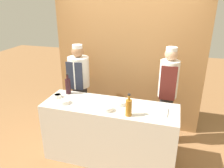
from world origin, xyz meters
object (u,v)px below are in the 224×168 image
object	(u,v)px
sauce_bowl_brown	(58,96)
chef_left	(79,86)
sauce_bowl_green	(108,108)
sauce_bowl_yellow	(121,102)
bottle_wine	(68,86)
chef_right	(167,93)
cutting_board	(156,111)
bottle_amber	(129,107)
sauce_bowl_red	(64,101)

from	to	relation	value
sauce_bowl_brown	chef_left	xyz separation A→B (m)	(0.07, 0.64, -0.08)
sauce_bowl_green	sauce_bowl_yellow	distance (m)	0.26
sauce_bowl_yellow	bottle_wine	world-z (taller)	bottle_wine
sauce_bowl_green	chef_right	size ratio (longest dim) A/B	0.08
sauce_bowl_brown	bottle_wine	size ratio (longest dim) A/B	0.35
sauce_bowl_brown	cutting_board	bearing A→B (deg)	-0.86
sauce_bowl_brown	cutting_board	world-z (taller)	sauce_bowl_brown
sauce_bowl_yellow	chef_left	distance (m)	1.10
bottle_wine	bottle_amber	distance (m)	1.15
bottle_wine	bottle_amber	size ratio (longest dim) A/B	1.10
sauce_bowl_green	bottle_wine	distance (m)	0.87
sauce_bowl_brown	chef_left	world-z (taller)	chef_left
cutting_board	bottle_wine	xyz separation A→B (m)	(-1.41, 0.21, 0.12)
cutting_board	chef_right	bearing A→B (deg)	80.44
sauce_bowl_yellow	chef_right	world-z (taller)	chef_right
sauce_bowl_brown	bottle_wine	distance (m)	0.23
cutting_board	bottle_wine	size ratio (longest dim) A/B	0.90
sauce_bowl_brown	sauce_bowl_red	distance (m)	0.24
sauce_bowl_green	bottle_wine	bearing A→B (deg)	154.63
sauce_bowl_green	sauce_bowl_yellow	xyz separation A→B (m)	(0.13, 0.23, 0.00)
sauce_bowl_red	cutting_board	distance (m)	1.31
sauce_bowl_brown	sauce_bowl_yellow	world-z (taller)	sauce_bowl_yellow
cutting_board	chef_right	world-z (taller)	chef_right
cutting_board	bottle_amber	xyz separation A→B (m)	(-0.34, -0.21, 0.11)
sauce_bowl_brown	sauce_bowl_green	xyz separation A→B (m)	(0.86, -0.18, 0.00)
bottle_wine	sauce_bowl_brown	bearing A→B (deg)	-114.99
sauce_bowl_green	sauce_bowl_yellow	bearing A→B (deg)	60.78
sauce_bowl_red	bottle_amber	xyz separation A→B (m)	(0.97, -0.08, 0.09)
sauce_bowl_red	chef_right	bearing A→B (deg)	29.05
sauce_bowl_green	bottle_wine	size ratio (longest dim) A/B	0.41
sauce_bowl_yellow	bottle_wine	xyz separation A→B (m)	(-0.90, 0.14, 0.10)
sauce_bowl_brown	bottle_amber	distance (m)	1.19
sauce_bowl_yellow	bottle_amber	distance (m)	0.33
sauce_bowl_brown	sauce_bowl_red	xyz separation A→B (m)	(0.19, -0.15, 0.00)
cutting_board	chef_right	size ratio (longest dim) A/B	0.18
sauce_bowl_brown	sauce_bowl_green	world-z (taller)	sauce_bowl_green
sauce_bowl_yellow	cutting_board	bearing A→B (deg)	-7.50
bottle_wine	chef_left	size ratio (longest dim) A/B	0.21
sauce_bowl_brown	sauce_bowl_yellow	distance (m)	0.99
sauce_bowl_brown	sauce_bowl_red	size ratio (longest dim) A/B	0.79
chef_left	chef_right	size ratio (longest dim) A/B	0.97
chef_right	sauce_bowl_green	bearing A→B (deg)	-132.18
sauce_bowl_green	sauce_bowl_red	world-z (taller)	sauce_bowl_green
sauce_bowl_yellow	bottle_wine	distance (m)	0.92
sauce_bowl_yellow	bottle_amber	world-z (taller)	bottle_amber
bottle_wine	bottle_amber	xyz separation A→B (m)	(1.07, -0.41, -0.01)
sauce_bowl_yellow	chef_left	world-z (taller)	chef_left
sauce_bowl_yellow	chef_right	bearing A→B (deg)	43.94
sauce_bowl_red	chef_left	world-z (taller)	chef_left
bottle_wine	chef_left	world-z (taller)	chef_left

